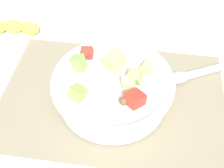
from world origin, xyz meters
TOP-DOWN VIEW (x-y plane):
  - ground_plane at (0.00, 0.00)m, footprint 2.40×2.40m
  - placemat at (0.00, 0.00)m, footprint 0.50×0.34m
  - salad_bowl at (0.00, -0.00)m, footprint 0.26×0.26m
  - serving_spoon at (-0.19, -0.10)m, footprint 0.22×0.13m
  - banana_whole at (0.30, -0.19)m, footprint 0.15×0.06m

SIDE VIEW (x-z plane):
  - ground_plane at x=0.00m, z-range 0.00..0.00m
  - placemat at x=0.00m, z-range 0.00..0.01m
  - serving_spoon at x=-0.19m, z-range 0.00..0.02m
  - banana_whole at x=0.30m, z-range 0.00..0.04m
  - salad_bowl at x=0.00m, z-range -0.01..0.10m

